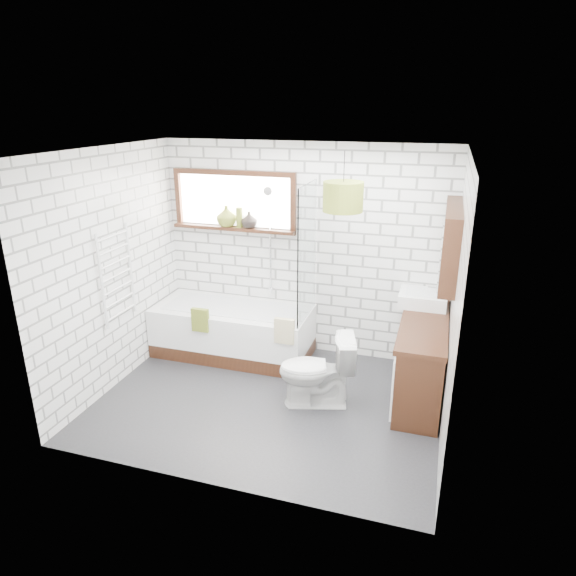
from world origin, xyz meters
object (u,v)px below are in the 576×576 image
(basin, at_px, (423,299))
(pendant, at_px, (343,197))
(toilet, at_px, (316,371))
(vanity, at_px, (422,360))
(bathtub, at_px, (233,331))

(basin, relative_size, pendant, 1.37)
(toilet, bearing_deg, vanity, 99.53)
(bathtub, distance_m, vanity, 2.25)
(basin, distance_m, toilet, 1.45)
(bathtub, bearing_deg, toilet, -32.73)
(basin, bearing_deg, vanity, -83.16)
(basin, height_order, toilet, basin)
(bathtub, distance_m, toilet, 1.47)
(toilet, bearing_deg, basin, 120.24)
(basin, xyz_separation_m, pendant, (-0.75, -0.85, 1.20))
(vanity, height_order, basin, basin)
(vanity, xyz_separation_m, pendant, (-0.81, -0.35, 1.69))
(vanity, relative_size, toilet, 1.91)
(vanity, distance_m, pendant, 1.91)
(toilet, bearing_deg, pendant, 107.70)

